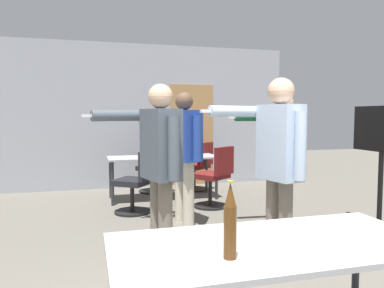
# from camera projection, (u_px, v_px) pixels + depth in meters

# --- Properties ---
(back_wall) EXTENTS (6.13, 0.12, 2.82)m
(back_wall) POSITION_uv_depth(u_px,v_px,m) (139.00, 117.00, 7.40)
(back_wall) COLOR #A3A8B2
(back_wall) RESTS_ON ground_plane
(conference_table_near) EXTENTS (1.79, 0.82, 0.73)m
(conference_table_near) POSITION_uv_depth(u_px,v_px,m) (273.00, 253.00, 2.06)
(conference_table_near) COLOR #A8A8AD
(conference_table_near) RESTS_ON ground_plane
(conference_table_far) EXTENTS (1.85, 0.68, 0.73)m
(conference_table_far) POSITION_uv_depth(u_px,v_px,m) (163.00, 161.00, 6.36)
(conference_table_far) COLOR #A8A8AD
(conference_table_far) RESTS_ON ground_plane
(tv_screen) EXTENTS (0.44, 0.97, 1.54)m
(tv_screen) POSITION_uv_depth(u_px,v_px,m) (382.00, 156.00, 4.57)
(tv_screen) COLOR black
(tv_screen) RESTS_ON ground_plane
(person_center_tall) EXTENTS (0.88, 0.62, 1.71)m
(person_center_tall) POSITION_uv_depth(u_px,v_px,m) (159.00, 157.00, 3.46)
(person_center_tall) COLOR slate
(person_center_tall) RESTS_ON ground_plane
(person_far_watching) EXTENTS (0.93, 0.66, 1.72)m
(person_far_watching) POSITION_uv_depth(u_px,v_px,m) (183.00, 146.00, 4.85)
(person_far_watching) COLOR beige
(person_far_watching) RESTS_ON ground_plane
(person_right_polo) EXTENTS (0.87, 0.58, 1.75)m
(person_right_polo) POSITION_uv_depth(u_px,v_px,m) (279.00, 155.00, 3.32)
(person_right_polo) COLOR slate
(person_right_polo) RESTS_ON ground_plane
(person_near_casual) EXTENTS (0.75, 0.62, 1.68)m
(person_near_casual) POSITION_uv_depth(u_px,v_px,m) (283.00, 148.00, 4.59)
(person_near_casual) COLOR slate
(person_near_casual) RESTS_ON ground_plane
(office_chair_far_left) EXTENTS (0.69, 0.67, 0.92)m
(office_chair_far_left) POSITION_uv_depth(u_px,v_px,m) (137.00, 184.00, 5.41)
(office_chair_far_left) COLOR black
(office_chair_far_left) RESTS_ON ground_plane
(office_chair_mid_tucked) EXTENTS (0.64, 0.67, 0.90)m
(office_chair_mid_tucked) POSITION_uv_depth(u_px,v_px,m) (155.00, 170.00, 6.88)
(office_chair_mid_tucked) COLOR black
(office_chair_mid_tucked) RESTS_ON ground_plane
(office_chair_far_right) EXTENTS (0.67, 0.68, 0.95)m
(office_chair_far_right) POSITION_uv_depth(u_px,v_px,m) (214.00, 179.00, 5.75)
(office_chair_far_right) COLOR black
(office_chair_far_right) RESTS_ON ground_plane
(office_chair_near_pushed) EXTENTS (0.67, 0.69, 0.92)m
(office_chair_near_pushed) POSITION_uv_depth(u_px,v_px,m) (197.00, 168.00, 7.09)
(office_chair_near_pushed) COLOR black
(office_chair_near_pushed) RESTS_ON ground_plane
(beer_bottle) EXTENTS (0.06, 0.06, 0.38)m
(beer_bottle) POSITION_uv_depth(u_px,v_px,m) (230.00, 222.00, 1.80)
(beer_bottle) COLOR #563314
(beer_bottle) RESTS_ON conference_table_near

